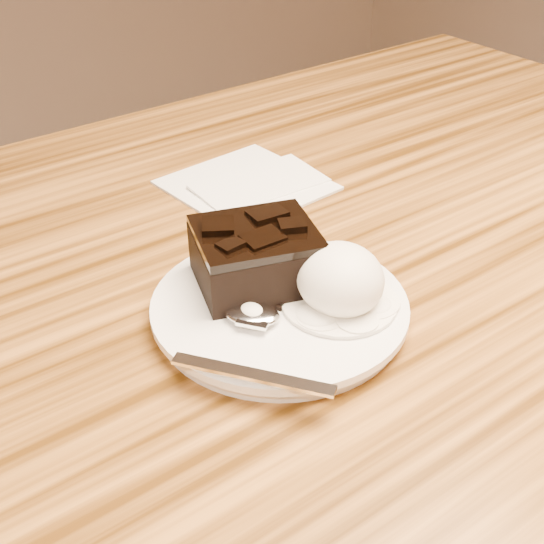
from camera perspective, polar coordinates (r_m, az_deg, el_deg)
dining_table at (r=0.95m, az=3.21°, el=-17.59°), size 1.20×0.80×0.75m
plate at (r=0.60m, az=0.58°, el=-2.94°), size 0.20×0.20×0.02m
brownie at (r=0.61m, az=-1.20°, el=0.91°), size 0.12×0.11×0.04m
ice_cream_scoop at (r=0.58m, az=5.19°, el=-0.55°), size 0.07×0.07×0.06m
melt_puddle at (r=0.59m, az=5.08°, el=-2.33°), size 0.09×0.09×0.00m
spoon at (r=0.57m, az=-1.53°, el=-3.31°), size 0.13×0.16×0.01m
napkin at (r=0.80m, az=-1.95°, el=6.68°), size 0.16×0.16×0.01m
crumb_a at (r=0.59m, az=0.05°, el=-2.58°), size 0.01×0.01×0.00m
crumb_b at (r=0.61m, az=4.16°, el=-1.50°), size 0.01×0.01×0.00m
crumb_c at (r=0.59m, az=0.64°, el=-2.69°), size 0.01×0.01×0.00m
crumb_d at (r=0.58m, az=5.02°, el=-3.38°), size 0.01×0.01×0.00m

